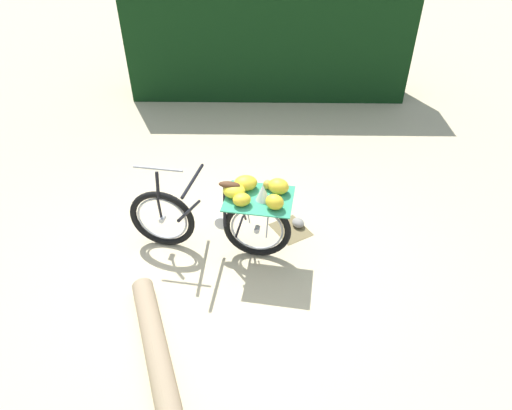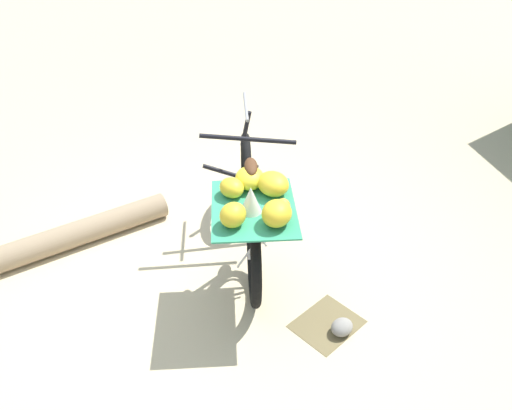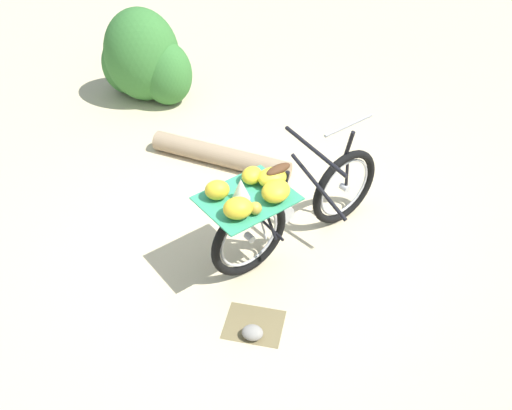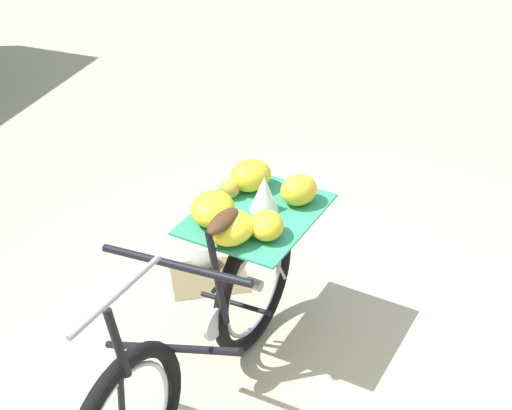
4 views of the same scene
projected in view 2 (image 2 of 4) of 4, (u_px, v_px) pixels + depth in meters
name	position (u px, v px, depth m)	size (l,w,h in m)	color
ground_plane	(227.00, 266.00, 4.03)	(60.00, 60.00, 0.00)	beige
bicycle	(251.00, 206.00, 3.79)	(1.38, 1.55, 1.03)	black
fallen_log	(79.00, 233.00, 4.21)	(0.20, 0.20, 1.49)	#9E8466
path_stone	(342.00, 327.00, 3.46)	(0.16, 0.13, 0.10)	gray
leaf_litter_patch	(327.00, 324.00, 3.55)	(0.44, 0.36, 0.01)	olive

